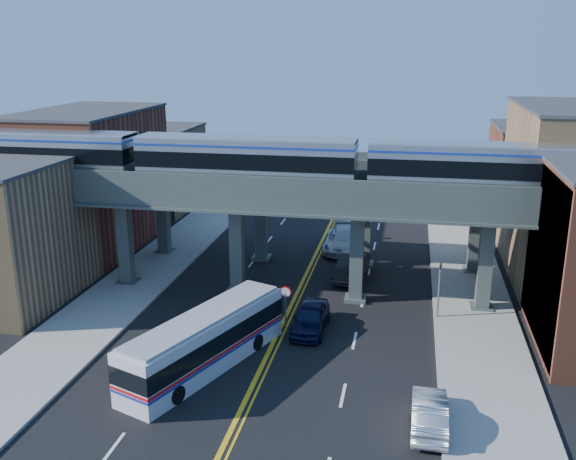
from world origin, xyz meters
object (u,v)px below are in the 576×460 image
(car_lane_c, at_px, (340,241))
(car_lane_b, at_px, (352,266))
(transit_train, at_px, (246,159))
(traffic_signal, at_px, (439,284))
(car_lane_d, at_px, (345,239))
(transit_bus, at_px, (205,342))
(stop_sign, at_px, (286,300))
(car_lane_a, at_px, (310,318))
(car_parked_curb, at_px, (429,413))

(car_lane_c, bearing_deg, car_lane_b, -77.23)
(transit_train, xyz_separation_m, traffic_signal, (12.46, -2.00, -6.83))
(traffic_signal, bearing_deg, car_lane_c, 121.00)
(car_lane_d, bearing_deg, traffic_signal, -67.94)
(transit_bus, distance_m, car_lane_c, 21.38)
(car_lane_b, bearing_deg, car_lane_c, 110.15)
(transit_train, height_order, traffic_signal, transit_train)
(stop_sign, relative_size, car_lane_a, 0.56)
(car_lane_c, xyz_separation_m, car_parked_curb, (6.70, -24.25, -0.03))
(car_lane_c, bearing_deg, transit_train, -117.30)
(transit_train, relative_size, car_lane_c, 8.04)
(car_lane_a, bearing_deg, transit_bus, -129.29)
(transit_train, xyz_separation_m, car_lane_d, (5.45, 10.59, -8.25))
(traffic_signal, bearing_deg, car_lane_a, -157.32)
(traffic_signal, height_order, car_parked_curb, traffic_signal)
(stop_sign, bearing_deg, car_lane_b, 71.80)
(stop_sign, bearing_deg, car_parked_curb, -47.45)
(car_lane_b, distance_m, car_parked_curb, 18.85)
(car_lane_d, bearing_deg, transit_bus, -110.44)
(stop_sign, height_order, transit_bus, transit_bus)
(car_lane_d, bearing_deg, car_lane_a, -98.47)
(stop_sign, height_order, car_lane_a, stop_sign)
(transit_bus, xyz_separation_m, car_lane_b, (6.16, 14.73, -0.60))
(car_lane_b, height_order, car_parked_curb, car_lane_b)
(car_lane_a, height_order, car_lane_c, car_lane_a)
(transit_train, relative_size, car_lane_d, 7.23)
(car_lane_d, bearing_deg, car_parked_curb, -82.62)
(car_parked_curb, bearing_deg, transit_train, -49.39)
(car_lane_c, bearing_deg, car_parked_curb, -75.72)
(transit_train, xyz_separation_m, car_lane_c, (5.06, 10.32, -8.37))
(stop_sign, distance_m, car_lane_d, 15.73)
(transit_train, distance_m, car_lane_b, 11.38)
(traffic_signal, relative_size, car_lane_a, 0.87)
(transit_bus, distance_m, car_parked_curb, 11.86)
(transit_bus, bearing_deg, car_parked_curb, -85.28)
(car_lane_b, bearing_deg, car_parked_curb, -67.84)
(car_parked_curb, bearing_deg, transit_bus, -16.19)
(traffic_signal, height_order, car_lane_c, traffic_signal)
(car_lane_b, bearing_deg, car_lane_a, -93.10)
(transit_bus, bearing_deg, car_lane_a, -19.07)
(traffic_signal, relative_size, car_lane_d, 0.68)
(transit_train, distance_m, car_lane_a, 11.00)
(car_lane_a, bearing_deg, transit_train, 135.95)
(stop_sign, height_order, car_lane_c, stop_sign)
(transit_bus, height_order, car_parked_curb, transit_bus)
(car_lane_d, bearing_deg, car_lane_b, -87.02)
(transit_train, height_order, transit_bus, transit_train)
(stop_sign, relative_size, transit_bus, 0.24)
(car_lane_c, bearing_deg, transit_bus, -103.72)
(transit_train, bearing_deg, car_lane_d, 62.79)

